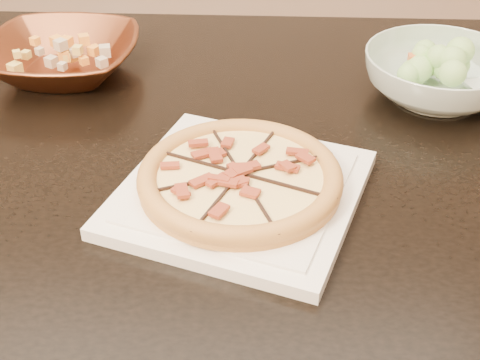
% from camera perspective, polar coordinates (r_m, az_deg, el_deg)
% --- Properties ---
extents(dining_table, '(1.45, 0.94, 0.75)m').
position_cam_1_polar(dining_table, '(1.07, -4.06, -0.32)').
color(dining_table, black).
rests_on(dining_table, floor).
extents(plate, '(0.37, 0.37, 0.02)m').
position_cam_1_polar(plate, '(0.87, 0.00, -1.04)').
color(plate, white).
rests_on(plate, dining_table).
extents(pizza, '(0.27, 0.27, 0.03)m').
position_cam_1_polar(pizza, '(0.86, -0.00, 0.21)').
color(pizza, tan).
rests_on(pizza, plate).
extents(bronze_bowl, '(0.27, 0.27, 0.06)m').
position_cam_1_polar(bronze_bowl, '(1.21, -14.90, 10.10)').
color(bronze_bowl, brown).
rests_on(bronze_bowl, dining_table).
extents(mixed_dish, '(0.12, 0.13, 0.03)m').
position_cam_1_polar(mixed_dish, '(1.19, -15.31, 12.06)').
color(mixed_dish, tan).
rests_on(mixed_dish, bronze_bowl).
extents(salad_bowl, '(0.31, 0.31, 0.08)m').
position_cam_1_polar(salad_bowl, '(1.14, 16.59, 8.51)').
color(salad_bowl, '#B3C7BC').
rests_on(salad_bowl, dining_table).
extents(salad, '(0.12, 0.11, 0.04)m').
position_cam_1_polar(salad, '(1.12, 17.04, 11.04)').
color(salad, '#9AC871').
rests_on(salad, salad_bowl).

